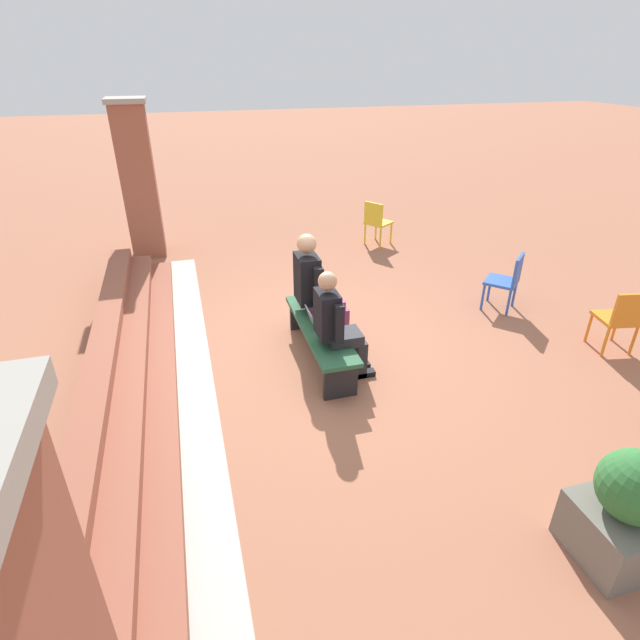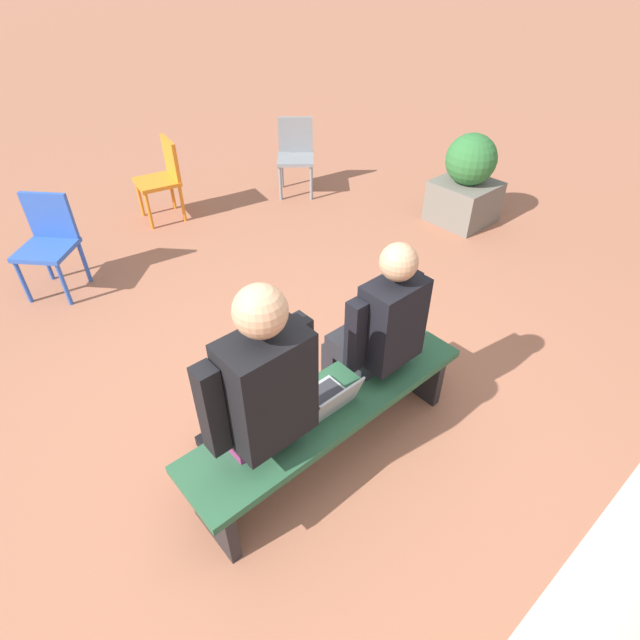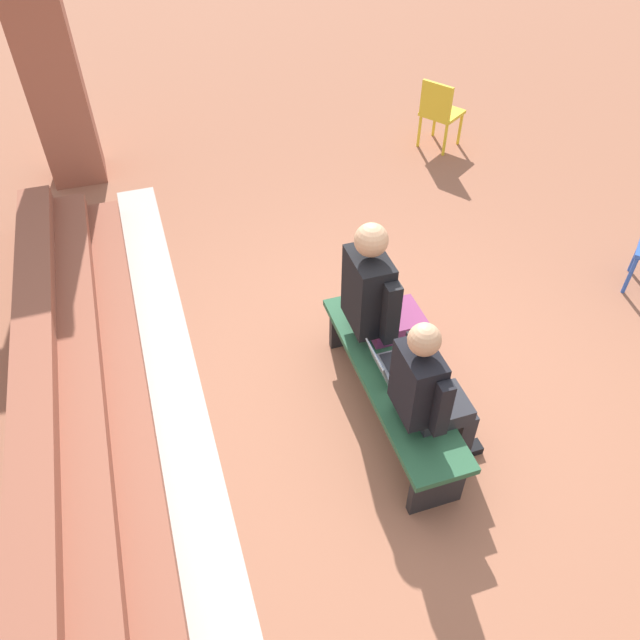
% 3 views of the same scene
% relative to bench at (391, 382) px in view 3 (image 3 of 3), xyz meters
% --- Properties ---
extents(ground_plane, '(60.00, 60.00, 0.00)m').
position_rel_bench_xyz_m(ground_plane, '(0.19, 0.05, -0.35)').
color(ground_plane, '#9E6047').
extents(concrete_strip, '(7.60, 0.40, 0.01)m').
position_rel_bench_xyz_m(concrete_strip, '(-0.00, 1.50, -0.35)').
color(concrete_strip, '#B7B2A8').
rests_on(concrete_strip, ground).
extents(brick_steps, '(6.80, 0.90, 0.45)m').
position_rel_bench_xyz_m(brick_steps, '(-0.00, 2.25, -0.18)').
color(brick_steps, '#93513D').
rests_on(brick_steps, ground).
extents(brick_pillar_right_of_steps, '(0.64, 0.64, 2.66)m').
position_rel_bench_xyz_m(brick_pillar_right_of_steps, '(4.34, 2.05, 0.99)').
color(brick_pillar_right_of_steps, '#93513D').
rests_on(brick_pillar_right_of_steps, ground).
extents(bench, '(1.80, 0.44, 0.45)m').
position_rel_bench_xyz_m(bench, '(0.00, 0.00, 0.00)').
color(bench, '#285638').
rests_on(bench, ground).
extents(person_student, '(0.52, 0.66, 1.31)m').
position_rel_bench_xyz_m(person_student, '(-0.42, -0.07, 0.35)').
color(person_student, '#232328').
rests_on(person_student, ground).
extents(person_adult, '(0.60, 0.76, 1.44)m').
position_rel_bench_xyz_m(person_adult, '(0.43, -0.07, 0.40)').
color(person_adult, '#7F2D5B').
rests_on(person_adult, ground).
extents(laptop, '(0.32, 0.29, 0.21)m').
position_rel_bench_xyz_m(laptop, '(0.04, 0.01, 0.15)').
color(laptop, '#9EA0A5').
rests_on(laptop, bench).
extents(plastic_chair_far_left, '(0.58, 0.58, 0.84)m').
position_rel_bench_xyz_m(plastic_chair_far_left, '(3.66, -2.14, 0.13)').
color(plastic_chair_far_left, gold).
rests_on(plastic_chair_far_left, ground).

